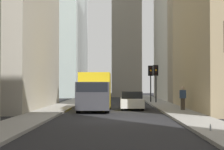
{
  "coord_description": "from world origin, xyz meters",
  "views": [
    {
      "loc": [
        -21.84,
        -0.3,
        1.98
      ],
      "look_at": [
        17.82,
        0.28,
        2.92
      ],
      "focal_mm": 63.29,
      "sensor_mm": 36.0,
      "label": 1
    }
  ],
  "objects_px": {
    "delivery_truck": "(95,91)",
    "sedan_white": "(132,101)",
    "pedestrian": "(183,97)",
    "traffic_light_midblock": "(151,75)",
    "discarded_bottle": "(210,128)",
    "traffic_light_far_junction": "(156,75)"
  },
  "relations": [
    {
      "from": "delivery_truck",
      "to": "discarded_bottle",
      "type": "height_order",
      "value": "delivery_truck"
    },
    {
      "from": "sedan_white",
      "to": "traffic_light_far_junction",
      "type": "relative_size",
      "value": 1.12
    },
    {
      "from": "discarded_bottle",
      "to": "traffic_light_far_junction",
      "type": "bearing_deg",
      "value": -0.58
    },
    {
      "from": "sedan_white",
      "to": "discarded_bottle",
      "type": "bearing_deg",
      "value": -170.62
    },
    {
      "from": "traffic_light_midblock",
      "to": "discarded_bottle",
      "type": "distance_m",
      "value": 26.27
    },
    {
      "from": "pedestrian",
      "to": "discarded_bottle",
      "type": "height_order",
      "value": "pedestrian"
    },
    {
      "from": "traffic_light_midblock",
      "to": "traffic_light_far_junction",
      "type": "distance_m",
      "value": 1.35
    },
    {
      "from": "delivery_truck",
      "to": "pedestrian",
      "type": "relative_size",
      "value": 3.82
    },
    {
      "from": "traffic_light_midblock",
      "to": "discarded_bottle",
      "type": "relative_size",
      "value": 14.24
    },
    {
      "from": "delivery_truck",
      "to": "pedestrian",
      "type": "distance_m",
      "value": 6.43
    },
    {
      "from": "delivery_truck",
      "to": "pedestrian",
      "type": "bearing_deg",
      "value": -95.73
    },
    {
      "from": "pedestrian",
      "to": "traffic_light_midblock",
      "type": "bearing_deg",
      "value": 5.14
    },
    {
      "from": "delivery_truck",
      "to": "sedan_white",
      "type": "height_order",
      "value": "delivery_truck"
    },
    {
      "from": "traffic_light_far_junction",
      "to": "discarded_bottle",
      "type": "xyz_separation_m",
      "value": [
        -24.85,
        0.25,
        -2.7
      ]
    },
    {
      "from": "traffic_light_midblock",
      "to": "pedestrian",
      "type": "distance_m",
      "value": 13.5
    },
    {
      "from": "delivery_truck",
      "to": "discarded_bottle",
      "type": "relative_size",
      "value": 23.93
    },
    {
      "from": "traffic_light_midblock",
      "to": "traffic_light_far_junction",
      "type": "xyz_separation_m",
      "value": [
        -1.28,
        -0.43,
        -0.01
      ]
    },
    {
      "from": "pedestrian",
      "to": "delivery_truck",
      "type": "bearing_deg",
      "value": 84.27
    },
    {
      "from": "traffic_light_far_junction",
      "to": "discarded_bottle",
      "type": "distance_m",
      "value": 25.0
    },
    {
      "from": "delivery_truck",
      "to": "discarded_bottle",
      "type": "bearing_deg",
      "value": -158.25
    },
    {
      "from": "pedestrian",
      "to": "discarded_bottle",
      "type": "bearing_deg",
      "value": 175.45
    },
    {
      "from": "sedan_white",
      "to": "traffic_light_midblock",
      "type": "height_order",
      "value": "traffic_light_midblock"
    }
  ]
}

